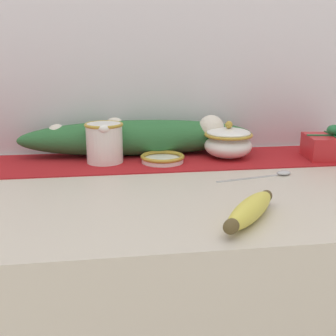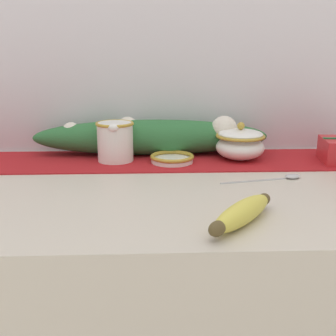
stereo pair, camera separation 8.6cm
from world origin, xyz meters
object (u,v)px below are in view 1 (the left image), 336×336
at_px(cream_pitcher, 104,141).
at_px(small_dish, 163,158).
at_px(gift_box, 332,146).
at_px(spoon, 277,174).
at_px(sugar_bowl, 228,142).
at_px(banana, 250,210).

height_order(cream_pitcher, small_dish, cream_pitcher).
xyz_separation_m(small_dish, gift_box, (0.46, -0.02, 0.02)).
xyz_separation_m(spoon, gift_box, (0.21, 0.13, 0.03)).
height_order(sugar_bowl, spoon, sugar_bowl).
distance_m(sugar_bowl, gift_box, 0.28).
bearing_deg(banana, spoon, 58.67).
bearing_deg(small_dish, sugar_bowl, 7.14).
height_order(spoon, gift_box, gift_box).
xyz_separation_m(small_dish, spoon, (0.25, -0.15, -0.01)).
xyz_separation_m(sugar_bowl, small_dish, (-0.18, -0.02, -0.03)).
bearing_deg(cream_pitcher, sugar_bowl, -0.25).
xyz_separation_m(banana, spoon, (0.15, 0.25, -0.02)).
bearing_deg(spoon, small_dish, 137.10).
bearing_deg(banana, sugar_bowl, 78.83).
bearing_deg(banana, gift_box, 46.91).
xyz_separation_m(sugar_bowl, banana, (-0.08, -0.43, -0.03)).
xyz_separation_m(cream_pitcher, sugar_bowl, (0.33, -0.00, -0.01)).
bearing_deg(sugar_bowl, cream_pitcher, 179.75).
bearing_deg(spoon, banana, -133.24).
relative_size(sugar_bowl, small_dish, 1.13).
xyz_separation_m(sugar_bowl, spoon, (0.07, -0.17, -0.04)).
height_order(cream_pitcher, sugar_bowl, cream_pitcher).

